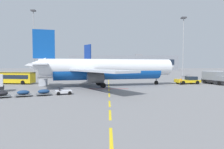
{
  "coord_description": "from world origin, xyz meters",
  "views": [
    {
      "loc": [
        17.79,
        -18.4,
        4.98
      ],
      "look_at": [
        18.85,
        32.92,
        2.36
      ],
      "focal_mm": 31.99,
      "sensor_mm": 36.0,
      "label": 1
    }
  ],
  "objects_px": {
    "apron_shuttle_bus": "(11,77)",
    "uld_cargo_container": "(43,82)",
    "pushback_tug": "(188,80)",
    "baggage_train": "(34,93)",
    "ground_crew_worker": "(181,81)",
    "fuel_service_truck": "(215,78)",
    "apron_light_mast_near": "(34,36)",
    "airliner_mid_left": "(72,67)",
    "apron_light_mast_far": "(183,40)",
    "airliner_foreground": "(106,69)",
    "ground_power_truck": "(215,76)"
  },
  "relations": [
    {
      "from": "pushback_tug",
      "to": "ground_crew_worker",
      "type": "xyz_separation_m",
      "value": [
        -2.92,
        -2.85,
        0.09
      ]
    },
    {
      "from": "apron_shuttle_bus",
      "to": "ground_crew_worker",
      "type": "height_order",
      "value": "apron_shuttle_bus"
    },
    {
      "from": "fuel_service_truck",
      "to": "apron_light_mast_far",
      "type": "height_order",
      "value": "apron_light_mast_far"
    },
    {
      "from": "airliner_mid_left",
      "to": "ground_crew_worker",
      "type": "height_order",
      "value": "airliner_mid_left"
    },
    {
      "from": "apron_light_mast_near",
      "to": "uld_cargo_container",
      "type": "bearing_deg",
      "value": -67.38
    },
    {
      "from": "apron_light_mast_far",
      "to": "baggage_train",
      "type": "bearing_deg",
      "value": -132.03
    },
    {
      "from": "airliner_mid_left",
      "to": "apron_light_mast_far",
      "type": "height_order",
      "value": "apron_light_mast_far"
    },
    {
      "from": "fuel_service_truck",
      "to": "apron_light_mast_near",
      "type": "height_order",
      "value": "apron_light_mast_near"
    },
    {
      "from": "airliner_foreground",
      "to": "airliner_mid_left",
      "type": "height_order",
      "value": "airliner_foreground"
    },
    {
      "from": "apron_shuttle_bus",
      "to": "fuel_service_truck",
      "type": "xyz_separation_m",
      "value": [
        51.69,
        -1.98,
        -0.1
      ]
    },
    {
      "from": "pushback_tug",
      "to": "apron_light_mast_near",
      "type": "distance_m",
      "value": 63.83
    },
    {
      "from": "airliner_mid_left",
      "to": "apron_shuttle_bus",
      "type": "relative_size",
      "value": 2.52
    },
    {
      "from": "pushback_tug",
      "to": "uld_cargo_container",
      "type": "xyz_separation_m",
      "value": [
        -35.47,
        -4.15,
        -0.1
      ]
    },
    {
      "from": "baggage_train",
      "to": "apron_light_mast_near",
      "type": "xyz_separation_m",
      "value": [
        -19.32,
        53.15,
        16.37
      ]
    },
    {
      "from": "airliner_foreground",
      "to": "apron_light_mast_far",
      "type": "distance_m",
      "value": 44.03
    },
    {
      "from": "ground_power_truck",
      "to": "uld_cargo_container",
      "type": "height_order",
      "value": "ground_power_truck"
    },
    {
      "from": "apron_light_mast_near",
      "to": "apron_light_mast_far",
      "type": "relative_size",
      "value": 1.2
    },
    {
      "from": "airliner_mid_left",
      "to": "apron_light_mast_far",
      "type": "xyz_separation_m",
      "value": [
        43.73,
        -4.93,
        10.58
      ]
    },
    {
      "from": "ground_crew_worker",
      "to": "apron_light_mast_near",
      "type": "height_order",
      "value": "apron_light_mast_near"
    },
    {
      "from": "apron_shuttle_bus",
      "to": "uld_cargo_container",
      "type": "height_order",
      "value": "apron_shuttle_bus"
    },
    {
      "from": "airliner_mid_left",
      "to": "uld_cargo_container",
      "type": "bearing_deg",
      "value": -90.34
    },
    {
      "from": "apron_light_mast_near",
      "to": "apron_light_mast_far",
      "type": "distance_m",
      "value": 60.52
    },
    {
      "from": "baggage_train",
      "to": "apron_shuttle_bus",
      "type": "bearing_deg",
      "value": 123.33
    },
    {
      "from": "pushback_tug",
      "to": "apron_light_mast_near",
      "type": "bearing_deg",
      "value": 146.38
    },
    {
      "from": "ground_crew_worker",
      "to": "fuel_service_truck",
      "type": "bearing_deg",
      "value": 11.83
    },
    {
      "from": "uld_cargo_container",
      "to": "apron_light_mast_near",
      "type": "height_order",
      "value": "apron_light_mast_near"
    },
    {
      "from": "apron_shuttle_bus",
      "to": "apron_light_mast_far",
      "type": "bearing_deg",
      "value": 24.96
    },
    {
      "from": "airliner_mid_left",
      "to": "ground_power_truck",
      "type": "height_order",
      "value": "airliner_mid_left"
    },
    {
      "from": "fuel_service_truck",
      "to": "apron_light_mast_near",
      "type": "relative_size",
      "value": 0.27
    },
    {
      "from": "uld_cargo_container",
      "to": "baggage_train",
      "type": "bearing_deg",
      "value": -77.3
    },
    {
      "from": "apron_light_mast_far",
      "to": "fuel_service_truck",
      "type": "bearing_deg",
      "value": -94.42
    },
    {
      "from": "ground_crew_worker",
      "to": "apron_light_mast_far",
      "type": "distance_m",
      "value": 33.9
    },
    {
      "from": "baggage_train",
      "to": "ground_crew_worker",
      "type": "relative_size",
      "value": 6.56
    },
    {
      "from": "baggage_train",
      "to": "ground_power_truck",
      "type": "bearing_deg",
      "value": 29.65
    },
    {
      "from": "apron_shuttle_bus",
      "to": "pushback_tug",
      "type": "bearing_deg",
      "value": -1.37
    },
    {
      "from": "baggage_train",
      "to": "ground_crew_worker",
      "type": "height_order",
      "value": "ground_crew_worker"
    },
    {
      "from": "apron_shuttle_bus",
      "to": "uld_cargo_container",
      "type": "xyz_separation_m",
      "value": [
        9.83,
        -5.23,
        -0.95
      ]
    },
    {
      "from": "apron_shuttle_bus",
      "to": "apron_light_mast_near",
      "type": "bearing_deg",
      "value": 100.52
    },
    {
      "from": "airliner_mid_left",
      "to": "uld_cargo_container",
      "type": "distance_m",
      "value": 35.32
    },
    {
      "from": "airliner_mid_left",
      "to": "ground_crew_worker",
      "type": "distance_m",
      "value": 46.93
    },
    {
      "from": "airliner_foreground",
      "to": "baggage_train",
      "type": "relative_size",
      "value": 3.03
    },
    {
      "from": "fuel_service_truck",
      "to": "apron_light_mast_far",
      "type": "distance_m",
      "value": 29.96
    },
    {
      "from": "ground_crew_worker",
      "to": "apron_light_mast_far",
      "type": "bearing_deg",
      "value": 68.52
    },
    {
      "from": "airliner_foreground",
      "to": "ground_power_truck",
      "type": "bearing_deg",
      "value": 17.89
    },
    {
      "from": "airliner_foreground",
      "to": "apron_shuttle_bus",
      "type": "height_order",
      "value": "airliner_foreground"
    },
    {
      "from": "pushback_tug",
      "to": "apron_shuttle_bus",
      "type": "height_order",
      "value": "apron_shuttle_bus"
    },
    {
      "from": "apron_light_mast_near",
      "to": "ground_power_truck",
      "type": "bearing_deg",
      "value": -25.88
    },
    {
      "from": "fuel_service_truck",
      "to": "uld_cargo_container",
      "type": "relative_size",
      "value": 4.53
    },
    {
      "from": "airliner_foreground",
      "to": "ground_crew_worker",
      "type": "distance_m",
      "value": 18.27
    },
    {
      "from": "uld_cargo_container",
      "to": "apron_light_mast_near",
      "type": "bearing_deg",
      "value": 112.62
    }
  ]
}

